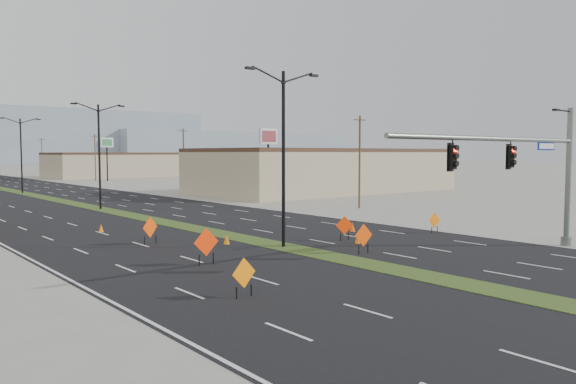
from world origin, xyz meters
TOP-DOWN VIEW (x-y plane):
  - ground at (0.00, 0.00)m, footprint 600.00×600.00m
  - building_se_near at (34.00, 45.00)m, footprint 36.00×18.00m
  - building_se_far at (38.00, 110.00)m, footprint 44.00×16.00m
  - mesa_east at (180.00, 290.00)m, footprint 160.00×50.00m
  - signal_mast at (8.56, 2.00)m, footprint 16.30×0.60m
  - streetlight_0 at (0.00, 12.00)m, footprint 5.15×0.24m
  - streetlight_1 at (0.00, 40.00)m, footprint 5.15×0.24m
  - streetlight_2 at (0.00, 68.00)m, footprint 5.15×0.24m
  - utility_pole_0 at (20.00, 25.00)m, footprint 1.60×0.20m
  - utility_pole_1 at (20.00, 60.00)m, footprint 1.60×0.20m
  - utility_pole_2 at (20.00, 95.00)m, footprint 1.60×0.20m
  - utility_pole_3 at (20.00, 130.00)m, footprint 1.60×0.20m
  - construction_sign_0 at (-6.12, 10.33)m, footprint 1.36×0.06m
  - construction_sign_1 at (-8.22, 4.15)m, footprint 1.13×0.19m
  - construction_sign_2 at (-5.51, 17.70)m, footprint 1.15×0.55m
  - construction_sign_3 at (2.00, 7.64)m, footprint 1.21×0.15m
  - construction_sign_4 at (4.41, 11.48)m, footprint 1.09×0.44m
  - construction_sign_5 at (11.50, 9.98)m, footprint 1.06×0.15m
  - cone_0 at (-1.98, 14.91)m, footprint 0.41×0.41m
  - cone_1 at (4.23, 10.21)m, footprint 0.38×0.38m
  - cone_2 at (7.68, 13.97)m, footprint 0.45×0.45m
  - cone_3 at (-5.80, 24.68)m, footprint 0.44×0.44m
  - pole_sign_east_near at (18.62, 37.84)m, footprint 2.69×0.72m
  - pole_sign_east_far at (21.07, 91.71)m, footprint 2.71×0.96m

SIDE VIEW (x-z plane):
  - ground at x=0.00m, z-range 0.00..0.00m
  - cone_1 at x=4.23m, z-range 0.00..0.54m
  - cone_3 at x=-5.80m, z-range 0.00..0.56m
  - cone_0 at x=-1.98m, z-range 0.00..0.61m
  - cone_2 at x=7.68m, z-range 0.00..0.64m
  - construction_sign_5 at x=11.50m, z-range 0.12..1.54m
  - construction_sign_1 at x=-8.22m, z-range 0.13..1.64m
  - construction_sign_4 at x=4.41m, z-range 0.13..1.66m
  - construction_sign_3 at x=2.00m, z-range 0.14..1.75m
  - construction_sign_2 at x=-5.51m, z-range 0.15..1.81m
  - construction_sign_0 at x=-6.12m, z-range 0.16..1.97m
  - building_se_far at x=38.00m, z-range 0.00..5.00m
  - building_se_near at x=34.00m, z-range 0.00..5.50m
  - utility_pole_0 at x=20.00m, z-range 0.17..9.17m
  - utility_pole_1 at x=20.00m, z-range 0.17..9.17m
  - utility_pole_2 at x=20.00m, z-range 0.17..9.17m
  - utility_pole_3 at x=20.00m, z-range 0.17..9.17m
  - signal_mast at x=8.56m, z-range 0.79..8.79m
  - streetlight_0 at x=0.00m, z-range 0.41..10.43m
  - streetlight_1 at x=0.00m, z-range 0.41..10.43m
  - streetlight_2 at x=0.00m, z-range 0.41..10.43m
  - pole_sign_east_near at x=18.62m, z-range 2.50..10.67m
  - pole_sign_east_far at x=21.07m, z-range 2.54..10.83m
  - mesa_east at x=180.00m, z-range 0.00..18.00m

